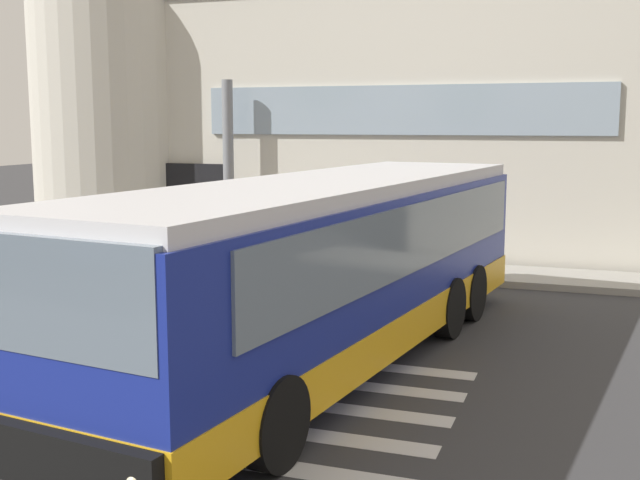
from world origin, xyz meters
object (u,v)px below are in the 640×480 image
Objects in this scene: entry_support_column at (228,167)px; safety_bollard_yellow at (477,267)px; passenger_near_column at (247,221)px; bus_main_foreground at (326,273)px; passenger_by_doorway at (275,221)px.

entry_support_column is 7.18m from safety_bollard_yellow.
passenger_near_column is at bearing 169.16° from safety_bollard_yellow.
safety_bollard_yellow is at bearing 77.59° from bus_main_foreground.
passenger_near_column is at bearing -40.10° from entry_support_column.
entry_support_column is 1.66m from passenger_near_column.
passenger_near_column reaches higher than safety_bollard_yellow.
bus_main_foreground is 12.30× the size of safety_bollard_yellow.
bus_main_foreground is 6.25m from safety_bollard_yellow.
safety_bollard_yellow is at bearing -10.84° from passenger_near_column.
entry_support_column is 4.92× the size of safety_bollard_yellow.
safety_bollard_yellow is (6.68, -1.80, -1.91)m from entry_support_column.
safety_bollard_yellow is at bearing -12.25° from passenger_by_doorway.
entry_support_column is 2.64× the size of passenger_by_doorway.
passenger_by_doorway is at bearing 167.75° from safety_bollard_yellow.
bus_main_foreground reaches higher than passenger_by_doorway.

